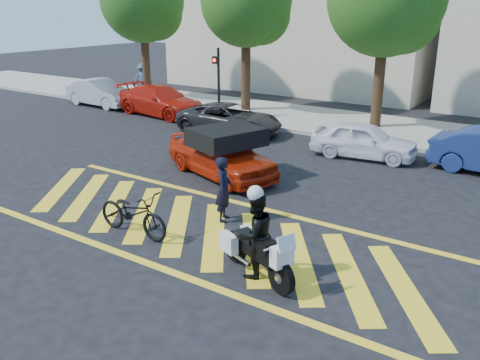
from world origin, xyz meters
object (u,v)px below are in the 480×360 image
Objects in this scene: officer_moto at (255,235)px; parked_mid_left at (230,119)px; red_convertible at (221,154)px; parked_mid_right at (364,140)px; parked_left at (161,101)px; parked_far_left at (101,93)px; officer_bike at (224,189)px; bicycle at (133,213)px; police_motorcycle at (256,251)px.

officer_moto reaches higher than parked_mid_left.
red_convertible is 1.15× the size of parked_mid_right.
parked_left reaches higher than parked_mid_right.
parked_far_left is 0.95× the size of parked_mid_left.
officer_bike is 2.21m from bicycle.
parked_left is 1.33× the size of parked_mid_right.
red_convertible reaches higher than parked_far_left.
parked_mid_right is (-1.21, 8.87, 0.09)m from police_motorcycle.
officer_bike is at bearing 166.42° from parked_mid_right.
police_motorcycle is 0.34m from officer_moto.
officer_bike is 0.78× the size of police_motorcycle.
parked_mid_left is (-6.99, 9.12, 0.09)m from police_motorcycle.
red_convertible is 5.19m from parked_mid_right.
police_motorcycle is 0.57× the size of parked_mid_right.
officer_moto reaches higher than parked_mid_right.
bicycle is at bearing -68.58° from officer_moto.
parked_mid_right is at bearing -13.17° from bicycle.
parked_mid_left is 5.79m from parked_mid_right.
parked_mid_left is at bearing 51.24° from red_convertible.
officer_moto is 0.48× the size of parked_mid_right.
red_convertible reaches higher than parked_left.
red_convertible reaches higher than parked_mid_left.
parked_far_left is at bearing 169.14° from police_motorcycle.
parked_far_left is at bearing 83.15° from red_convertible.
red_convertible is at bearing 12.26° from officer_bike.
bicycle is 3.31m from officer_moto.
officer_bike is at bearing -34.46° from bicycle.
bicycle is (-1.25, -1.81, -0.28)m from officer_bike.
parked_mid_left is at bearing 9.39° from officer_bike.
officer_bike is 0.39× the size of parked_far_left.
parked_left is at bearing 75.76° from parked_mid_right.
police_motorcycle is 18.89m from parked_far_left.
bicycle is 0.98× the size of police_motorcycle.
parked_left is 1.09× the size of parked_mid_left.
red_convertible reaches higher than police_motorcycle.
parked_mid_right is at bearing 119.82° from police_motorcycle.
police_motorcycle is 0.50× the size of parked_far_left.
bicycle is 4.62m from red_convertible.
officer_bike reaches higher than parked_mid_left.
officer_bike reaches higher than police_motorcycle.
bicycle is 1.17× the size of officer_moto.
officer_moto is at bearing -90.43° from bicycle.
police_motorcycle is 0.47× the size of parked_mid_left.
parked_far_left is 4.10m from parked_left.
officer_moto reaches higher than police_motorcycle.
bicycle is at bearing -160.55° from parked_mid_left.
parked_far_left is at bearing 80.15° from parked_mid_left.
officer_bike reaches higher than parked_far_left.
red_convertible reaches higher than bicycle.
police_motorcycle is at bearing -178.89° from parked_mid_right.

